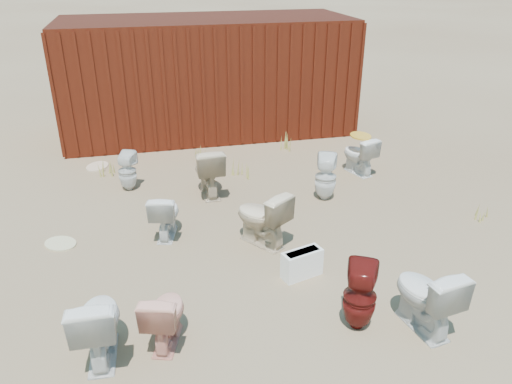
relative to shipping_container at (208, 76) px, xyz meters
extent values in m
plane|color=brown|center=(0.00, -5.20, -1.20)|extent=(100.00, 100.00, 0.00)
cube|color=#43120B|center=(0.00, 0.00, 0.00)|extent=(6.00, 2.40, 2.40)
imported|color=silver|center=(-2.06, -6.77, -0.81)|extent=(0.47, 0.78, 0.78)
imported|color=#EC9D88|center=(-1.42, -6.72, -0.87)|extent=(0.54, 0.73, 0.66)
imported|color=silver|center=(-1.28, -4.57, -0.87)|extent=(0.52, 0.72, 0.66)
imported|color=#5C120F|center=(0.56, -6.94, -0.82)|extent=(0.47, 0.47, 0.76)
imported|color=silver|center=(1.21, -7.10, -0.80)|extent=(0.56, 0.84, 0.79)
imported|color=white|center=(-1.79, -2.89, -0.87)|extent=(0.40, 0.40, 0.66)
imported|color=beige|center=(-0.03, -5.08, -0.80)|extent=(0.81, 0.90, 0.80)
imported|color=#CAB494|center=(-0.50, -3.36, -0.79)|extent=(0.48, 0.82, 0.82)
imported|color=white|center=(2.23, -3.11, -0.85)|extent=(0.58, 0.77, 0.69)
imported|color=white|center=(1.28, -3.96, -0.82)|extent=(0.45, 0.45, 0.75)
ellipsoid|color=gold|center=(2.23, -3.11, -0.50)|extent=(0.35, 0.44, 0.02)
cube|color=white|center=(0.26, -5.93, -1.02)|extent=(0.54, 0.33, 0.35)
ellipsoid|color=beige|center=(-2.37, -1.76, -1.19)|extent=(0.53, 0.60, 0.02)
ellipsoid|color=beige|center=(-2.71, -4.49, -1.19)|extent=(0.59, 0.58, 0.02)
cone|color=#9E983F|center=(-2.13, -2.18, -1.05)|extent=(0.36, 0.36, 0.30)
cone|color=#9E983F|center=(0.17, -2.84, -1.05)|extent=(0.32, 0.32, 0.30)
cone|color=#9E983F|center=(1.78, -2.74, -1.02)|extent=(0.36, 0.36, 0.35)
cone|color=#9E983F|center=(-0.48, -1.81, -1.09)|extent=(0.30, 0.30, 0.22)
cone|color=#9E983F|center=(1.28, -1.70, -1.03)|extent=(0.34, 0.34, 0.33)
cone|color=#9E983F|center=(3.35, -5.17, -1.10)|extent=(0.28, 0.28, 0.21)
camera|label=1|loc=(-1.43, -10.76, 2.37)|focal=35.00mm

